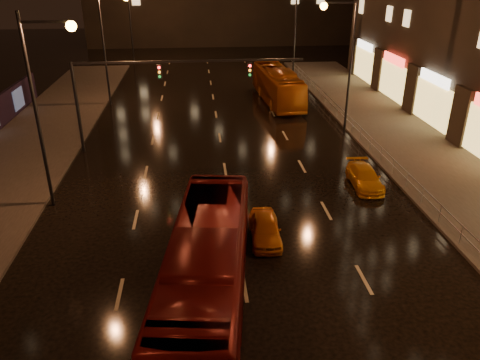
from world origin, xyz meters
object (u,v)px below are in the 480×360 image
at_px(bus_curb, 278,85).
at_px(taxi_far, 365,177).
at_px(bus_red, 207,269).
at_px(taxi_near, 265,229).

height_order(bus_curb, taxi_far, bus_curb).
bearing_deg(taxi_far, bus_red, -131.55).
distance_m(bus_curb, taxi_near, 24.62).
height_order(bus_curb, taxi_near, bus_curb).
bearing_deg(bus_curb, taxi_far, -87.58).
relative_size(bus_curb, taxi_far, 2.92).
relative_size(bus_red, bus_curb, 1.04).
relative_size(bus_curb, taxi_near, 3.25).
relative_size(bus_red, taxi_far, 3.03).
height_order(taxi_near, taxi_far, taxi_near).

